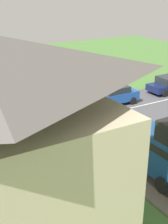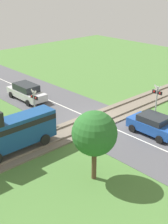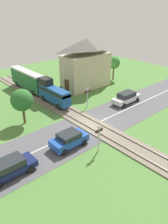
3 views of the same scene
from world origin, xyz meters
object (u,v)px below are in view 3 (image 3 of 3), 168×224
Objects in this scene: car_far_side at (126,97)px; station_building at (86,64)px; pedestrian_by_station at (61,91)px; car_near_crossing at (69,139)px; car_behind_queue at (10,167)px; crossing_signal_west_approach at (99,134)px; crossing_signal_east_approach at (88,94)px; train at (37,84)px.

station_building is (0.10, 8.53, 2.99)m from car_far_side.
car_far_side is 9.04m from station_building.
car_near_crossing is at bearing -123.02° from pedestrian_by_station.
pedestrian_by_station is (13.29, 11.13, -0.00)m from car_behind_queue.
car_far_side is 1.07× the size of car_behind_queue.
car_behind_queue is at bearing -171.13° from car_far_side.
station_building is at bearing 51.76° from crossing_signal_west_approach.
station_building is at bearing 3.08° from pedestrian_by_station.
crossing_signal_west_approach is (7.61, -2.49, 1.10)m from car_behind_queue.
crossing_signal_east_approach is 8.19m from station_building.
car_behind_queue is at bearing -140.07° from pedestrian_by_station.
car_near_crossing is 1.29× the size of crossing_signal_west_approach.
train is 16.14m from crossing_signal_west_approach.
crossing_signal_east_approach is 5.86m from pedestrian_by_station.
car_far_side is at bearing 8.87° from car_behind_queue.
crossing_signal_east_approach is at bearing 53.68° from crossing_signal_west_approach.
pedestrian_by_station is (-5.27, -0.28, -3.04)m from station_building.
crossing_signal_west_approach is (-2.89, -15.88, -0.01)m from train.
train is at bearing 51.90° from car_behind_queue.
car_far_side is at bearing -57.94° from pedestrian_by_station.
crossing_signal_east_approach is (2.89, -8.02, -0.01)m from train.
station_building is at bearing -13.77° from train.
crossing_signal_east_approach reaches higher than car_behind_queue.
crossing_signal_east_approach is 1.74× the size of pedestrian_by_station.
car_near_crossing is 0.43× the size of station_building.
crossing_signal_west_approach is at bearing -100.31° from train.
car_near_crossing reaches higher than car_behind_queue.
car_far_side is 5.75m from crossing_signal_east_approach.
station_building is 6.09m from pedestrian_by_station.
crossing_signal_east_approach reaches higher than car_far_side.
pedestrian_by_station is (-0.09, 5.76, -1.10)m from crossing_signal_east_approach.
pedestrian_by_station is at bearing 90.91° from crossing_signal_east_approach.
train is 3.38× the size of car_behind_queue.
station_building reaches higher than car_far_side.
crossing_signal_west_approach is (-10.85, -5.37, 1.05)m from car_far_side.
station_building is at bearing 31.58° from car_behind_queue.
station_building reaches higher than train.
train is at bearing 109.82° from crossing_signal_east_approach.
car_far_side is (7.96, -10.51, -1.06)m from train.
pedestrian_by_station reaches higher than car_near_crossing.
crossing_signal_east_approach is 0.34× the size of station_building.
pedestrian_by_station is at bearing 39.93° from car_behind_queue.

